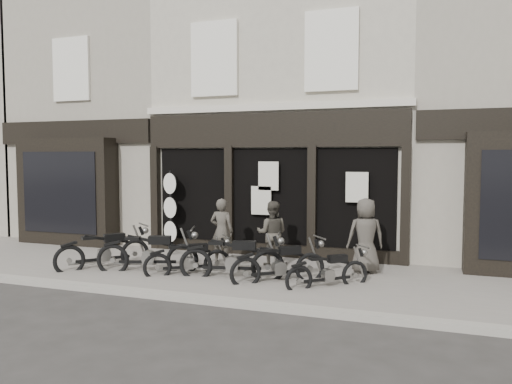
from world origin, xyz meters
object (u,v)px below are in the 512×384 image
(motorcycle_5, at_px, (328,274))
(man_right, at_px, (366,236))
(motorcycle_2, at_px, (189,262))
(motorcycle_3, at_px, (233,263))
(man_left, at_px, (222,231))
(motorcycle_1, at_px, (149,257))
(advert_sign_post, at_px, (171,214))
(motorcycle_0, at_px, (104,254))
(man_centre, at_px, (272,233))
(motorcycle_4, at_px, (280,267))

(motorcycle_5, distance_m, man_right, 1.64)
(motorcycle_5, bearing_deg, motorcycle_2, 139.31)
(motorcycle_3, distance_m, man_left, 1.53)
(motorcycle_1, bearing_deg, man_right, -3.04)
(man_right, distance_m, advert_sign_post, 5.55)
(motorcycle_0, bearing_deg, motorcycle_3, -50.60)
(motorcycle_3, bearing_deg, advert_sign_post, 128.57)
(motorcycle_1, bearing_deg, man_centre, 10.86)
(man_centre, xyz_separation_m, advert_sign_post, (-3.24, 0.83, 0.25))
(motorcycle_1, height_order, motorcycle_5, motorcycle_1)
(motorcycle_2, relative_size, man_right, 1.00)
(man_centre, bearing_deg, advert_sign_post, -24.10)
(advert_sign_post, bearing_deg, motorcycle_0, -76.99)
(motorcycle_5, bearing_deg, motorcycle_0, 140.01)
(man_left, height_order, man_centre, man_left)
(motorcycle_2, xyz_separation_m, man_right, (3.74, 1.40, 0.59))
(man_right, bearing_deg, motorcycle_3, 5.33)
(man_left, bearing_deg, man_centre, -172.35)
(motorcycle_1, height_order, man_centre, man_centre)
(man_left, xyz_separation_m, man_centre, (1.23, 0.23, -0.02))
(motorcycle_1, bearing_deg, man_left, 24.79)
(motorcycle_1, xyz_separation_m, motorcycle_2, (1.00, 0.05, -0.07))
(motorcycle_1, relative_size, man_centre, 1.43)
(motorcycle_4, distance_m, motorcycle_5, 1.07)
(motorcycle_0, relative_size, motorcycle_1, 0.86)
(man_left, bearing_deg, motorcycle_3, 120.15)
(motorcycle_4, height_order, advert_sign_post, advert_sign_post)
(motorcycle_2, bearing_deg, advert_sign_post, 89.98)
(motorcycle_3, bearing_deg, man_centre, 60.83)
(motorcycle_3, distance_m, motorcycle_4, 1.05)
(advert_sign_post, bearing_deg, motorcycle_1, -47.76)
(motorcycle_5, relative_size, man_left, 0.97)
(man_right, bearing_deg, man_centre, -23.49)
(motorcycle_1, distance_m, man_centre, 2.96)
(motorcycle_2, distance_m, man_right, 4.03)
(motorcycle_1, relative_size, man_right, 1.32)
(motorcycle_1, height_order, motorcycle_2, motorcycle_1)
(man_centre, bearing_deg, motorcycle_2, 34.35)
(motorcycle_0, relative_size, motorcycle_2, 1.13)
(man_centre, bearing_deg, motorcycle_0, 12.32)
(motorcycle_0, relative_size, motorcycle_4, 1.06)
(motorcycle_1, distance_m, motorcycle_5, 4.18)
(motorcycle_3, distance_m, man_centre, 1.58)
(man_left, bearing_deg, man_right, -179.96)
(motorcycle_0, distance_m, man_left, 2.85)
(motorcycle_4, relative_size, motorcycle_5, 1.17)
(motorcycle_2, height_order, man_left, man_left)
(man_left, bearing_deg, motorcycle_2, 74.37)
(motorcycle_0, xyz_separation_m, motorcycle_3, (3.29, 0.06, 0.01))
(advert_sign_post, bearing_deg, man_right, 15.64)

